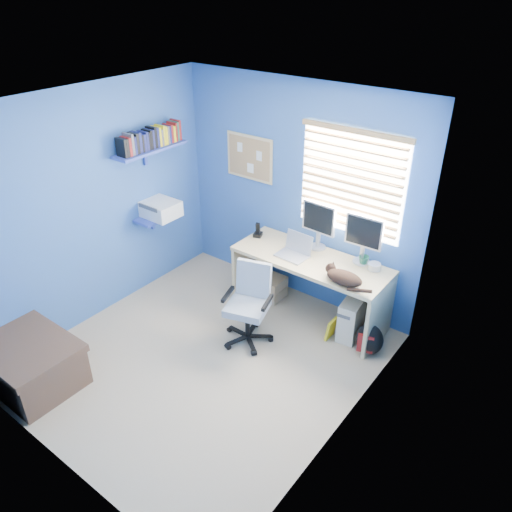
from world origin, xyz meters
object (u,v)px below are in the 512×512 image
Objects in this scene: desk at (309,287)px; laptop at (292,247)px; cat at (344,278)px; tower_pc at (353,317)px; office_chair at (249,313)px.

laptop is at bearing -155.74° from desk.
cat is 0.62m from tower_pc.
cat reaches higher than tower_pc.
tower_pc is at bearing 40.90° from office_chair.
desk is 0.71m from cat.
laptop reaches higher than desk.
laptop is at bearing -173.79° from cat.
desk is at bearing 68.97° from office_chair.
laptop is 0.97m from tower_pc.
tower_pc is 0.53× the size of office_chair.
cat is 0.44× the size of office_chair.
laptop reaches higher than office_chair.
cat is 1.06m from office_chair.
laptop is 0.88× the size of cat.
cat reaches higher than office_chair.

